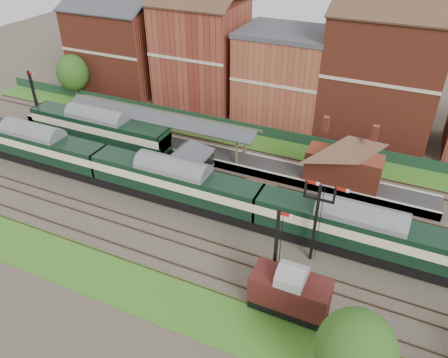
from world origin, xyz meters
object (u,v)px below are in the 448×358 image
at_px(dmu_train, 174,182).
at_px(platform_railcar, 99,129).
at_px(signal_box, 192,163).
at_px(goods_van_a, 290,292).
at_px(semaphore_bracket, 316,218).

relative_size(dmu_train, platform_railcar, 2.90).
bearing_deg(signal_box, goods_van_a, -39.30).
xyz_separation_m(signal_box, dmu_train, (-0.48, -3.25, -0.65)).
xyz_separation_m(dmu_train, platform_railcar, (-14.65, 6.50, 0.08)).
xyz_separation_m(semaphore_bracket, platform_railcar, (-30.17, 9.00, -2.02)).
distance_m(signal_box, goods_van_a, 19.37).
distance_m(platform_railcar, goods_van_a, 33.86).
height_order(semaphore_bracket, dmu_train, semaphore_bracket).
xyz_separation_m(signal_box, semaphore_bracket, (15.04, -5.75, 1.44)).
bearing_deg(semaphore_bracket, signal_box, 159.08).
distance_m(semaphore_bracket, platform_railcar, 31.54).
bearing_deg(semaphore_bracket, platform_railcar, 163.39).
bearing_deg(dmu_train, semaphore_bracket, -9.15).
height_order(dmu_train, goods_van_a, dmu_train).
relative_size(semaphore_bracket, dmu_train, 0.14).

